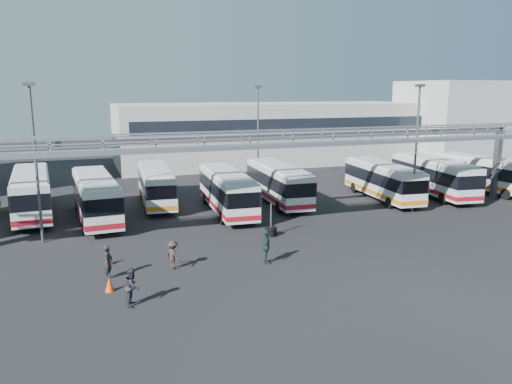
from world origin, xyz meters
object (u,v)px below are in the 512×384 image
object	(u,v)px
pedestrian_a	(108,262)
cone_right	(109,258)
light_pole_mid	(416,142)
bus_9	(483,173)
tire_stack	(271,230)
light_pole_left	(35,155)
light_pole_back	(258,130)
bus_8	(433,175)
pedestrian_c	(173,255)
bus_3	(156,184)
bus_1	(32,192)
pedestrian_b	(132,287)
bus_2	(95,196)
bus_4	(227,190)
cone_left	(110,284)
bus_5	(278,182)
bus_7	(383,180)
pedestrian_d	(266,247)

from	to	relation	value
pedestrian_a	cone_right	distance (m)	2.27
light_pole_mid	pedestrian_a	distance (m)	25.77
bus_9	tire_stack	xyz separation A→B (m)	(-24.90, -7.19, -1.50)
light_pole_left	light_pole_back	world-z (taller)	same
tire_stack	bus_8	bearing A→B (deg)	20.91
pedestrian_c	bus_8	bearing A→B (deg)	-94.05
bus_3	bus_8	size ratio (longest dim) A/B	0.92
bus_1	pedestrian_c	bearing A→B (deg)	-65.67
bus_3	pedestrian_b	size ratio (longest dim) A/B	6.03
bus_2	pedestrian_c	bearing A→B (deg)	-77.59
light_pole_left	pedestrian_c	world-z (taller)	light_pole_left
bus_4	cone_left	distance (m)	17.03
bus_1	bus_4	world-z (taller)	bus_1
pedestrian_b	cone_right	size ratio (longest dim) A/B	2.39
bus_5	bus_9	size ratio (longest dim) A/B	0.98
pedestrian_b	cone_right	world-z (taller)	pedestrian_b
bus_7	light_pole_left	bearing A→B (deg)	-166.67
bus_7	light_pole_back	bearing A→B (deg)	134.92
bus_4	bus_9	world-z (taller)	bus_9
light_pole_mid	bus_5	bearing A→B (deg)	143.97
bus_9	pedestrian_c	bearing A→B (deg)	-168.76
pedestrian_c	cone_left	xyz separation A→B (m)	(-3.55, -2.10, -0.44)
bus_4	pedestrian_a	xyz separation A→B (m)	(-9.97, -11.80, -0.96)
bus_1	bus_8	bearing A→B (deg)	-10.24
bus_1	bus_4	size ratio (longest dim) A/B	1.04
bus_9	bus_5	bearing A→B (deg)	166.13
bus_7	cone_left	distance (m)	28.32
bus_5	pedestrian_d	distance (m)	15.77
bus_7	pedestrian_b	size ratio (longest dim) A/B	6.19
cone_right	tire_stack	distance (m)	10.98
cone_left	tire_stack	xyz separation A→B (m)	(10.97, 6.23, 0.02)
light_pole_back	tire_stack	distance (m)	19.21
bus_8	bus_4	bearing A→B (deg)	-172.86
bus_4	light_pole_mid	bearing A→B (deg)	-14.75
pedestrian_d	pedestrian_b	bearing A→B (deg)	127.67
light_pole_left	bus_1	world-z (taller)	light_pole_left
bus_2	bus_4	distance (m)	10.12
light_pole_mid	tire_stack	distance (m)	14.70
bus_5	tire_stack	bearing A→B (deg)	-111.72
pedestrian_d	bus_7	bearing A→B (deg)	-36.55
light_pole_back	bus_7	xyz separation A→B (m)	(8.32, -10.14, -3.91)
bus_7	pedestrian_c	size ratio (longest dim) A/B	6.87
pedestrian_a	cone_left	size ratio (longest dim) A/B	2.50
cone_right	pedestrian_a	bearing A→B (deg)	-93.32
bus_9	pedestrian_a	world-z (taller)	bus_9
bus_9	bus_3	bearing A→B (deg)	162.45
bus_9	bus_7	bearing A→B (deg)	170.42
bus_5	pedestrian_a	bearing A→B (deg)	-134.97
bus_1	pedestrian_a	size ratio (longest dim) A/B	6.51
bus_8	pedestrian_b	world-z (taller)	bus_8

